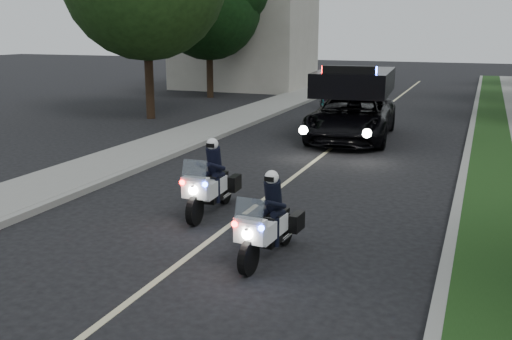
% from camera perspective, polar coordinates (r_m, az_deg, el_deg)
% --- Properties ---
extents(ground, '(120.00, 120.00, 0.00)m').
position_cam_1_polar(ground, '(10.44, -5.23, -7.42)').
color(ground, black).
rests_on(ground, ground).
extents(curb_right, '(0.20, 60.00, 0.15)m').
position_cam_1_polar(curb_right, '(19.04, 20.08, 1.77)').
color(curb_right, gray).
rests_on(curb_right, ground).
extents(grass_verge, '(1.20, 60.00, 0.16)m').
position_cam_1_polar(grass_verge, '(19.04, 22.18, 1.60)').
color(grass_verge, '#193814').
rests_on(grass_verge, ground).
extents(curb_left, '(0.20, 60.00, 0.15)m').
position_cam_1_polar(curb_left, '(20.85, -3.03, 3.59)').
color(curb_left, gray).
rests_on(curb_left, ground).
extents(sidewalk_left, '(2.00, 60.00, 0.16)m').
position_cam_1_polar(sidewalk_left, '(21.33, -5.72, 3.78)').
color(sidewalk_left, gray).
rests_on(sidewalk_left, ground).
extents(building_far, '(8.00, 6.00, 7.00)m').
position_cam_1_polar(building_far, '(37.55, -1.15, 13.41)').
color(building_far, '#A8A396').
rests_on(building_far, ground).
extents(lane_marking, '(0.12, 50.00, 0.01)m').
position_cam_1_polar(lane_marking, '(19.55, 8.00, 2.58)').
color(lane_marking, '#BFB78C').
rests_on(lane_marking, ground).
extents(police_moto_left, '(0.73, 1.88, 1.58)m').
position_cam_1_polar(police_moto_left, '(12.18, -4.43, -4.26)').
color(police_moto_left, silver).
rests_on(police_moto_left, ground).
extents(police_moto_right, '(0.74, 1.80, 1.50)m').
position_cam_1_polar(police_moto_right, '(9.88, 1.21, -8.63)').
color(police_moto_right, white).
rests_on(police_moto_right, ground).
extents(police_suv, '(3.06, 5.87, 2.77)m').
position_cam_1_polar(police_suv, '(20.50, 9.31, 3.04)').
color(police_suv, black).
rests_on(police_suv, ground).
extents(bicycle, '(0.62, 1.63, 0.84)m').
position_cam_1_polar(bicycle, '(28.16, 6.78, 6.03)').
color(bicycle, black).
rests_on(bicycle, ground).
extents(cyclist, '(0.63, 0.46, 1.63)m').
position_cam_1_polar(cyclist, '(28.16, 6.78, 6.03)').
color(cyclist, black).
rests_on(cyclist, ground).
extents(tree_left_near, '(8.51, 8.51, 11.23)m').
position_cam_1_polar(tree_left_near, '(25.28, -10.28, 5.02)').
color(tree_left_near, '#1F4115').
rests_on(tree_left_near, ground).
extents(tree_left_far, '(5.93, 5.93, 9.41)m').
position_cam_1_polar(tree_left_far, '(32.54, -4.51, 7.13)').
color(tree_left_far, black).
rests_on(tree_left_far, ground).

